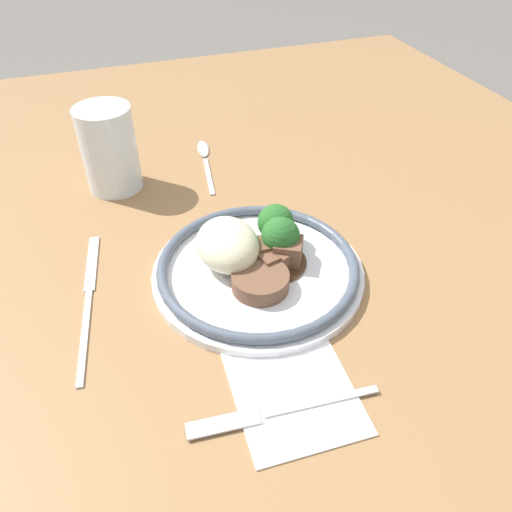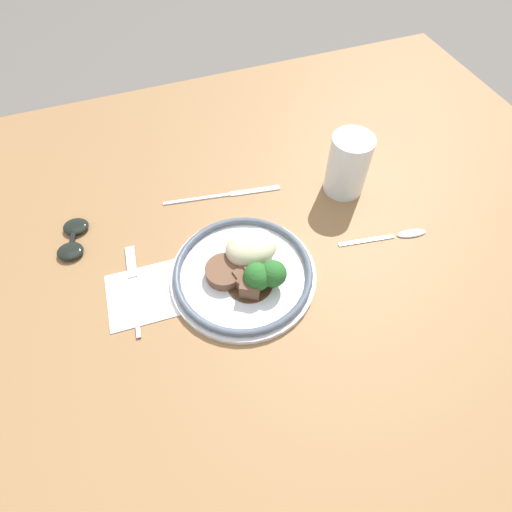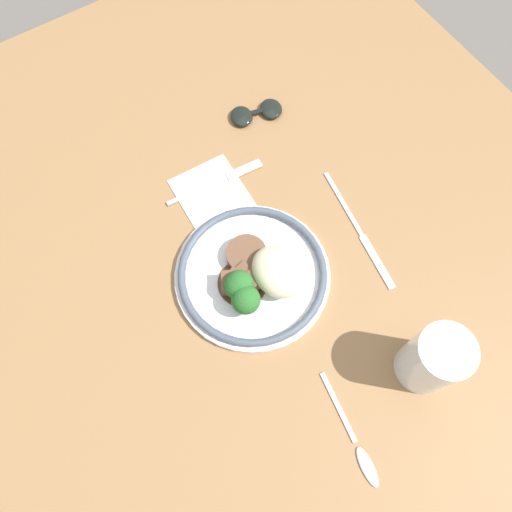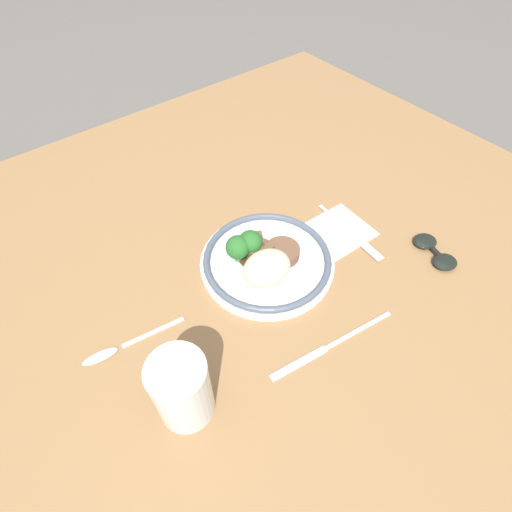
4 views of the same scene
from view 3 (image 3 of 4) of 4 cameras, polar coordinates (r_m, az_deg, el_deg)
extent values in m
plane|color=#5B5651|center=(0.81, 0.34, -6.02)|extent=(8.00, 8.00, 0.00)
cube|color=olive|center=(0.79, 0.35, -5.56)|extent=(1.43, 1.23, 0.04)
cube|color=white|center=(0.85, -4.96, 6.89)|extent=(0.13, 0.11, 0.00)
cylinder|color=white|center=(0.78, -0.40, -2.24)|extent=(0.24, 0.24, 0.01)
torus|color=#4C5666|center=(0.77, -0.41, -1.95)|extent=(0.23, 0.23, 0.01)
ellipsoid|color=beige|center=(0.75, 2.41, -1.82)|extent=(0.09, 0.07, 0.05)
cylinder|color=brown|center=(0.77, -1.10, 0.12)|extent=(0.06, 0.06, 0.02)
cylinder|color=#472D19|center=(0.77, -1.57, -3.12)|extent=(0.08, 0.08, 0.00)
cube|color=brown|center=(0.76, -2.02, -3.07)|extent=(0.03, 0.03, 0.02)
cube|color=brown|center=(0.75, -2.77, -3.12)|extent=(0.04, 0.04, 0.03)
cube|color=brown|center=(0.75, -0.40, -2.87)|extent=(0.03, 0.03, 0.03)
cube|color=brown|center=(0.76, -2.40, -2.64)|extent=(0.03, 0.03, 0.02)
cube|color=brown|center=(0.76, -1.18, -1.78)|extent=(0.03, 0.03, 0.02)
cylinder|color=#568442|center=(0.75, -1.34, -5.30)|extent=(0.02, 0.02, 0.02)
sphere|color=#286628|center=(0.73, -1.38, -4.72)|extent=(0.04, 0.04, 0.04)
cylinder|color=#568442|center=(0.76, -1.97, -3.94)|extent=(0.02, 0.02, 0.01)
sphere|color=#286628|center=(0.73, -2.03, -3.34)|extent=(0.04, 0.04, 0.04)
cylinder|color=#568442|center=(0.76, -1.86, -3.82)|extent=(0.01, 0.01, 0.02)
sphere|color=#286628|center=(0.73, -1.92, -3.21)|extent=(0.04, 0.04, 0.04)
cylinder|color=orange|center=(0.75, 19.04, -11.47)|extent=(0.07, 0.07, 0.07)
cylinder|color=white|center=(0.73, 19.61, -11.08)|extent=(0.08, 0.08, 0.12)
cube|color=silver|center=(0.85, -6.82, 7.40)|extent=(0.02, 0.11, 0.00)
cube|color=silver|center=(0.87, -1.37, 9.83)|extent=(0.02, 0.07, 0.00)
cube|color=silver|center=(0.85, 10.03, 5.79)|extent=(0.13, 0.03, 0.00)
cube|color=silver|center=(0.81, 13.68, -0.63)|extent=(0.10, 0.03, 0.00)
cube|color=silver|center=(0.74, 9.38, -16.63)|extent=(0.10, 0.02, 0.00)
ellipsoid|color=silver|center=(0.75, 12.63, -22.48)|extent=(0.06, 0.03, 0.01)
ellipsoid|color=black|center=(0.93, -1.66, 15.66)|extent=(0.05, 0.05, 0.01)
ellipsoid|color=black|center=(0.94, 1.74, 16.46)|extent=(0.05, 0.05, 0.01)
cube|color=black|center=(0.93, 0.05, 16.15)|extent=(0.01, 0.03, 0.00)
camera|label=1|loc=(0.78, -9.96, 40.38)|focal=35.00mm
camera|label=2|loc=(0.42, -57.78, 13.29)|focal=28.00mm
camera|label=4|loc=(0.52, 62.39, 13.86)|focal=28.00mm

